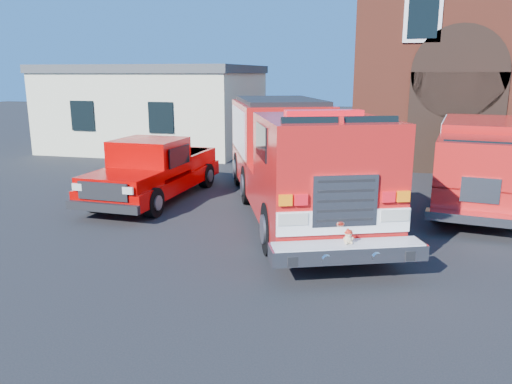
% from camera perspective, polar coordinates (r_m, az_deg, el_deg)
% --- Properties ---
extents(ground, '(100.00, 100.00, 0.00)m').
position_cam_1_polar(ground, '(12.92, 1.30, -4.41)').
color(ground, black).
rests_on(ground, ground).
extents(parking_stripe_mid, '(0.12, 3.00, 0.01)m').
position_cam_1_polar(parking_stripe_mid, '(16.90, 26.63, -1.55)').
color(parking_stripe_mid, yellow).
rests_on(parking_stripe_mid, ground).
extents(parking_stripe_far, '(0.12, 3.00, 0.01)m').
position_cam_1_polar(parking_stripe_far, '(19.77, 24.85, 0.64)').
color(parking_stripe_far, yellow).
rests_on(parking_stripe_far, ground).
extents(side_building, '(10.20, 8.20, 4.35)m').
position_cam_1_polar(side_building, '(27.66, -11.11, 9.56)').
color(side_building, beige).
rests_on(side_building, ground).
extents(fire_engine, '(6.45, 10.62, 3.17)m').
position_cam_1_polar(fire_engine, '(14.38, 4.33, 4.13)').
color(fire_engine, black).
rests_on(fire_engine, ground).
extents(pickup_truck, '(2.40, 6.10, 1.97)m').
position_cam_1_polar(pickup_truck, '(16.26, -11.50, 2.44)').
color(pickup_truck, black).
rests_on(pickup_truck, ground).
extents(secondary_truck, '(3.42, 7.87, 2.47)m').
position_cam_1_polar(secondary_truck, '(16.96, 24.07, 3.40)').
color(secondary_truck, black).
rests_on(secondary_truck, ground).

